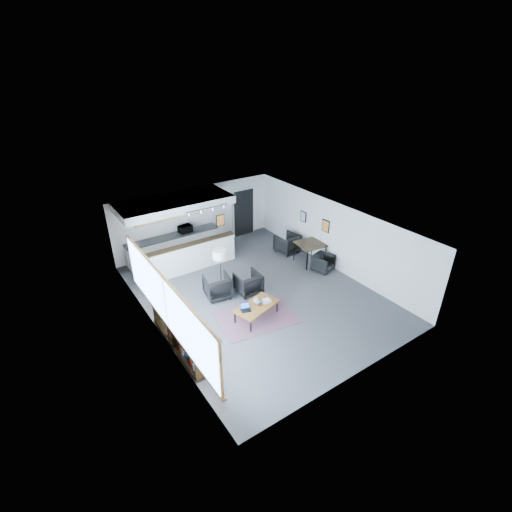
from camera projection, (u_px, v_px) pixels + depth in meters
room at (256, 261)px, 12.16m from camera, size 7.02×9.02×2.62m
window at (166, 304)px, 9.72m from camera, size 0.10×5.95×1.66m
console at (179, 339)px, 10.22m from camera, size 0.35×3.00×0.80m
kitchenette at (176, 229)px, 14.24m from camera, size 4.20×1.96×2.60m
doorway at (243, 212)px, 16.64m from camera, size 1.10×0.12×2.15m
track_light at (207, 209)px, 12.90m from camera, size 1.60×0.07×0.15m
wall_art_lower at (326, 226)px, 14.06m from camera, size 0.03×0.38×0.48m
wall_art_upper at (303, 217)px, 15.03m from camera, size 0.03×0.34×0.44m
kilim_rug at (256, 317)px, 11.59m from camera, size 2.63×2.00×0.01m
coffee_table at (256, 306)px, 11.39m from camera, size 1.54×1.09×0.45m
laptop at (245, 308)px, 11.17m from camera, size 0.35×0.31×0.21m
ceramic_pot at (257, 301)px, 11.39m from camera, size 0.25×0.25×0.25m
book_stack at (266, 301)px, 11.53m from camera, size 0.31×0.26×0.09m
coaster at (263, 308)px, 11.25m from camera, size 0.12×0.12×0.01m
armchair_left at (217, 286)px, 12.43m from camera, size 0.95×0.91×0.85m
armchair_right at (248, 282)px, 12.64m from camera, size 0.83×0.78×0.82m
floor_lamp at (220, 256)px, 12.20m from camera, size 0.51×0.51×1.63m
dining_table at (310, 245)px, 14.39m from camera, size 1.06×1.06×0.83m
dining_chair_near at (323, 263)px, 14.04m from camera, size 0.73×0.70×0.61m
dining_chair_far at (287, 244)px, 15.38m from camera, size 0.80×0.76×0.74m
microwave at (185, 228)px, 14.96m from camera, size 0.56×0.36×0.36m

